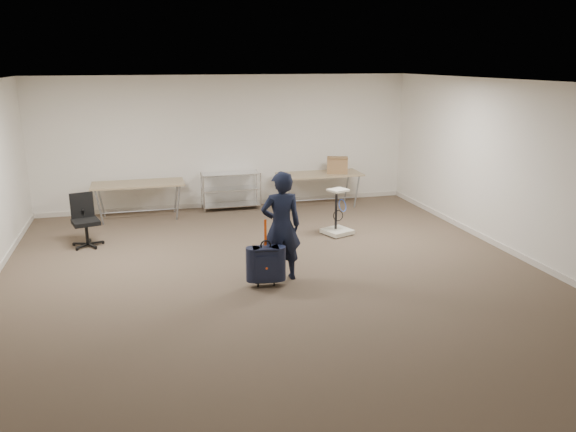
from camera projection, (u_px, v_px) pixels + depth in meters
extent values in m
plane|color=#4E412F|center=(278.00, 281.00, 8.14)|extent=(9.00, 9.00, 0.00)
plane|color=white|center=(227.00, 142.00, 11.96)|extent=(8.00, 0.00, 8.00)
plane|color=white|center=(446.00, 335.00, 3.58)|extent=(8.00, 0.00, 8.00)
plane|color=white|center=(526.00, 172.00, 8.75)|extent=(0.00, 9.00, 9.00)
plane|color=silver|center=(277.00, 83.00, 7.39)|extent=(8.00, 8.00, 0.00)
cube|color=silver|center=(229.00, 204.00, 12.31)|extent=(8.00, 0.02, 0.10)
cube|color=silver|center=(516.00, 254.00, 9.11)|extent=(0.02, 9.00, 0.10)
cube|color=tan|center=(138.00, 184.00, 11.16)|extent=(1.80, 0.75, 0.03)
cylinder|color=gray|center=(140.00, 211.00, 11.31)|extent=(1.50, 0.02, 0.02)
cylinder|color=gray|center=(99.00, 208.00, 10.80)|extent=(0.13, 0.04, 0.69)
cylinder|color=gray|center=(178.00, 203.00, 11.17)|extent=(0.13, 0.04, 0.69)
cylinder|color=gray|center=(101.00, 200.00, 11.35)|extent=(0.13, 0.04, 0.69)
cylinder|color=gray|center=(176.00, 196.00, 11.72)|extent=(0.13, 0.04, 0.69)
cube|color=tan|center=(320.00, 174.00, 12.10)|extent=(1.80, 0.75, 0.03)
cylinder|color=gray|center=(319.00, 200.00, 12.25)|extent=(1.50, 0.02, 0.02)
cylinder|color=gray|center=(290.00, 196.00, 11.73)|extent=(0.13, 0.04, 0.69)
cylinder|color=gray|center=(357.00, 192.00, 12.10)|extent=(0.13, 0.04, 0.69)
cylinder|color=gray|center=(283.00, 190.00, 12.29)|extent=(0.13, 0.04, 0.69)
cylinder|color=gray|center=(347.00, 186.00, 12.66)|extent=(0.13, 0.04, 0.69)
cylinder|color=silver|center=(204.00, 195.00, 11.59)|extent=(0.02, 0.02, 0.80)
cylinder|color=silver|center=(261.00, 192.00, 11.88)|extent=(0.02, 0.02, 0.80)
cylinder|color=silver|center=(201.00, 190.00, 12.01)|extent=(0.02, 0.02, 0.80)
cylinder|color=silver|center=(256.00, 187.00, 12.30)|extent=(0.02, 0.02, 0.80)
cube|color=silver|center=(231.00, 205.00, 12.03)|extent=(1.20, 0.45, 0.02)
cube|color=silver|center=(231.00, 189.00, 11.93)|extent=(1.20, 0.45, 0.02)
cube|color=silver|center=(230.00, 173.00, 11.84)|extent=(1.20, 0.45, 0.01)
imported|color=black|center=(281.00, 226.00, 8.00)|extent=(0.59, 0.39, 1.60)
cube|color=black|center=(266.00, 264.00, 7.85)|extent=(0.38, 0.25, 0.49)
cube|color=black|center=(266.00, 280.00, 7.94)|extent=(0.34, 0.18, 0.03)
cylinder|color=black|center=(258.00, 284.00, 7.92)|extent=(0.03, 0.07, 0.07)
cylinder|color=black|center=(274.00, 284.00, 7.95)|extent=(0.03, 0.07, 0.07)
torus|color=black|center=(266.00, 245.00, 7.78)|extent=(0.16, 0.04, 0.15)
cube|color=#FD4D0D|center=(265.00, 233.00, 7.75)|extent=(0.03, 0.01, 0.38)
cylinder|color=black|center=(88.00, 244.00, 9.65)|extent=(0.55, 0.55, 0.08)
cylinder|color=black|center=(87.00, 233.00, 9.60)|extent=(0.05, 0.05, 0.37)
cube|color=black|center=(86.00, 222.00, 9.54)|extent=(0.52, 0.52, 0.07)
cube|color=black|center=(82.00, 205.00, 9.64)|extent=(0.38, 0.15, 0.44)
cube|color=beige|center=(337.00, 231.00, 10.30)|extent=(0.60, 0.60, 0.07)
cylinder|color=black|center=(331.00, 237.00, 10.09)|extent=(0.06, 0.06, 0.04)
cylinder|color=black|center=(337.00, 209.00, 10.23)|extent=(0.05, 0.05, 0.74)
cube|color=beige|center=(338.00, 190.00, 10.09)|extent=(0.40, 0.37, 0.04)
torus|color=blue|center=(342.00, 206.00, 10.11)|extent=(0.25, 0.17, 0.23)
cube|color=#8B6041|center=(337.00, 165.00, 12.14)|extent=(0.53, 0.46, 0.33)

